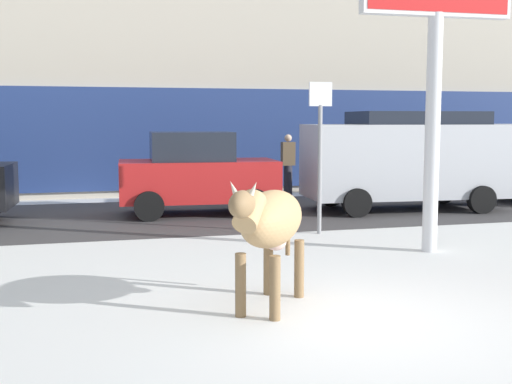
{
  "coord_description": "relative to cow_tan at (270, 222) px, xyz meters",
  "views": [
    {
      "loc": [
        -2.84,
        -6.17,
        2.14
      ],
      "look_at": [
        -0.36,
        2.95,
        1.1
      ],
      "focal_mm": 46.51,
      "sensor_mm": 36.0,
      "label": 1
    }
  ],
  "objects": [
    {
      "name": "pedestrian_by_cars",
      "position": [
        3.53,
        10.24,
        -0.11
      ],
      "size": [
        0.36,
        0.24,
        1.73
      ],
      "color": "#282833",
      "rests_on": "ground"
    },
    {
      "name": "car_red_hatchback",
      "position": [
        0.53,
        7.63,
        -0.07
      ],
      "size": [
        3.61,
        2.12,
        1.86
      ],
      "color": "red",
      "rests_on": "ground"
    },
    {
      "name": "cow_tan",
      "position": [
        0.0,
        0.0,
        0.0
      ],
      "size": [
        1.41,
        1.8,
        1.54
      ],
      "color": "tan",
      "rests_on": "ground"
    },
    {
      "name": "ground_plane",
      "position": [
        0.76,
        -0.89,
        -0.99
      ],
      "size": [
        120.0,
        120.0,
        0.0
      ],
      "primitive_type": "plane",
      "color": "white"
    },
    {
      "name": "street_sign",
      "position": [
        2.3,
        4.51,
        0.68
      ],
      "size": [
        0.44,
        0.08,
        2.82
      ],
      "color": "gray",
      "rests_on": "ground"
    },
    {
      "name": "pedestrian_near_billboard",
      "position": [
        8.38,
        10.24,
        -0.11
      ],
      "size": [
        0.36,
        0.24,
        1.73
      ],
      "color": "#282833",
      "rests_on": "ground"
    },
    {
      "name": "road_strip",
      "position": [
        0.76,
        7.55,
        -0.99
      ],
      "size": [
        60.0,
        5.6,
        0.01
      ],
      "primitive_type": "cube",
      "color": "#423F3F",
      "rests_on": "ground"
    },
    {
      "name": "car_silver_van",
      "position": [
        5.42,
        7.1,
        0.25
      ],
      "size": [
        4.72,
        2.37,
        2.32
      ],
      "color": "#B7BABF",
      "rests_on": "ground"
    }
  ]
}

